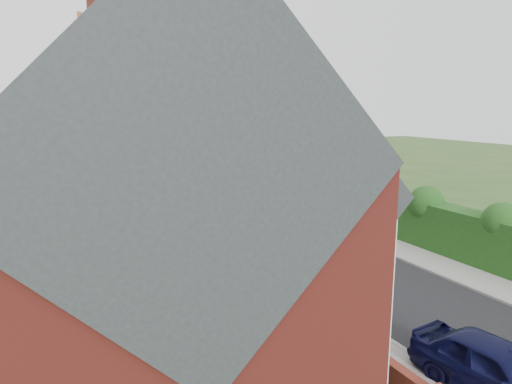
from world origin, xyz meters
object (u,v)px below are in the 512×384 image
car_silver_b (275,246)px  car_black (145,164)px  car_silver_a (329,276)px  car_green (198,196)px  lamppost (360,181)px  horse (268,204)px  car_beige (168,176)px  car_white (258,221)px  car_navy (498,370)px  horse_cart (255,191)px  car_red (171,185)px  car_grey (149,173)px

car_silver_b → car_black: (1.40, 35.00, 0.01)m
car_silver_a → car_green: 18.41m
lamppost → horse: bearing=109.7°
lamppost → car_beige: (-5.23, 22.73, -2.50)m
car_silver_a → car_black: size_ratio=1.08×
car_white → car_green: (-0.65, 9.20, -0.06)m
car_navy → car_green: 26.01m
lamppost → horse_cart: 9.45m
car_navy → horse_cart: (3.95, 22.73, 0.60)m
car_white → horse: horse is taller
car_red → car_silver_a: bearing=-82.0°
car_white → car_grey: car_grey is taller
car_silver_b → car_red: car_red is taller
car_white → horse: size_ratio=2.71×
car_silver_b → horse: 9.24m
car_green → car_black: (0.72, 21.29, -0.01)m
lamppost → horse: (-2.45, 6.83, -2.48)m
horse_cart → car_beige: bearing=101.4°
lamppost → car_beige: lamppost is taller
car_silver_b → car_beige: size_ratio=0.86×
car_navy → car_green: bearing=81.5°
car_silver_a → horse_cart: (3.95, 15.12, 0.66)m
car_silver_a → car_grey: (0.00, 31.59, 0.05)m
lamppost → car_silver_b: lamppost is taller
horse → lamppost: bearing=115.3°
car_navy → car_silver_b: car_navy is taller
car_silver_b → car_white: car_white is taller
car_silver_a → car_beige: car_beige is taller
car_silver_a → car_grey: bearing=99.6°
car_white → car_red: (-1.21, 14.80, -0.03)m
car_white → car_grey: 22.44m
car_red → horse_cart: horse_cart is taller
car_silver_b → horse: size_ratio=2.56×
car_grey → lamppost: bearing=-81.5°
car_silver_b → car_green: 13.73m
lamppost → horse: lamppost is taller
lamppost → car_grey: bearing=104.1°
car_navy → car_beige: car_beige is taller
car_navy → car_silver_a: (0.00, 7.61, -0.06)m
car_green → car_black: car_green is taller
car_grey → horse: bearing=-83.7°
car_silver_b → car_white: (1.33, 4.51, 0.07)m
car_silver_a → car_white: 9.29m
car_grey → car_red: bearing=-94.8°
car_green → car_navy: bearing=-100.3°
car_red → car_beige: car_beige is taller
car_navy → car_green: (0.68, 26.00, -0.09)m
car_navy → car_red: size_ratio=1.05×
car_beige → car_grey: (-1.17, 2.67, -0.01)m
car_silver_b → car_white: 4.71m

